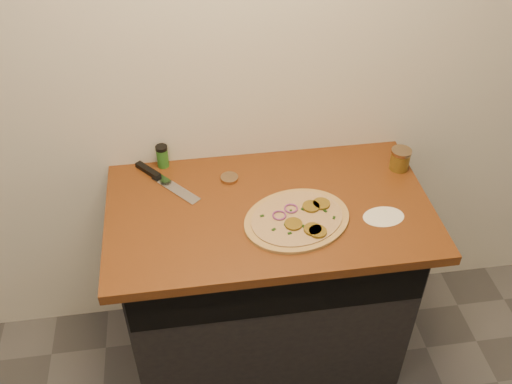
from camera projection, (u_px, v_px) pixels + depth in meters
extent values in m
cube|color=silver|center=(256.00, 53.00, 2.07)|extent=(4.00, 0.02, 2.70)
cube|color=black|center=(266.00, 283.00, 2.43)|extent=(1.10, 0.60, 0.86)
cube|color=brown|center=(269.00, 210.00, 2.12)|extent=(1.20, 0.70, 0.04)
cylinder|color=tan|center=(297.00, 220.00, 2.04)|extent=(0.49, 0.49, 0.01)
cylinder|color=beige|center=(297.00, 218.00, 2.04)|extent=(0.43, 0.43, 0.01)
cylinder|color=brown|center=(318.00, 232.00, 1.97)|extent=(0.06, 0.06, 0.01)
cylinder|color=brown|center=(313.00, 229.00, 1.98)|extent=(0.06, 0.06, 0.01)
cylinder|color=brown|center=(311.00, 206.00, 2.07)|extent=(0.06, 0.06, 0.01)
cylinder|color=brown|center=(321.00, 204.00, 2.08)|extent=(0.06, 0.06, 0.01)
cylinder|color=brown|center=(293.00, 224.00, 2.00)|extent=(0.06, 0.06, 0.01)
torus|color=#742B70|center=(291.00, 208.00, 2.07)|extent=(0.05, 0.05, 0.01)
torus|color=#742B70|center=(279.00, 215.00, 2.04)|extent=(0.05, 0.05, 0.01)
cube|color=black|center=(290.00, 233.00, 1.97)|extent=(0.02, 0.01, 0.00)
cube|color=black|center=(319.00, 201.00, 2.10)|extent=(0.02, 0.02, 0.00)
cube|color=black|center=(291.00, 211.00, 2.06)|extent=(0.01, 0.01, 0.00)
cube|color=black|center=(262.00, 216.00, 2.04)|extent=(0.02, 0.01, 0.00)
cube|color=black|center=(314.00, 210.00, 2.06)|extent=(0.01, 0.02, 0.00)
cube|color=black|center=(325.00, 211.00, 2.06)|extent=(0.02, 0.02, 0.00)
cube|color=black|center=(309.00, 211.00, 2.06)|extent=(0.02, 0.02, 0.00)
cube|color=black|center=(274.00, 229.00, 1.98)|extent=(0.02, 0.02, 0.00)
cube|color=black|center=(306.00, 206.00, 2.08)|extent=(0.01, 0.01, 0.00)
cube|color=black|center=(285.00, 224.00, 2.01)|extent=(0.01, 0.02, 0.00)
cube|color=black|center=(303.00, 209.00, 2.07)|extent=(0.02, 0.02, 0.00)
cube|color=black|center=(303.00, 226.00, 2.00)|extent=(0.01, 0.02, 0.00)
cube|color=black|center=(316.00, 203.00, 2.09)|extent=(0.01, 0.02, 0.00)
cube|color=black|center=(334.00, 218.00, 2.03)|extent=(0.01, 0.02, 0.00)
cube|color=#B7BAC1|center=(176.00, 189.00, 2.18)|extent=(0.19, 0.21, 0.01)
cube|color=black|center=(148.00, 170.00, 2.26)|extent=(0.10, 0.11, 0.02)
cylinder|color=#9D7F5B|center=(229.00, 178.00, 2.22)|extent=(0.08, 0.08, 0.01)
cylinder|color=maroon|center=(400.00, 160.00, 2.26)|extent=(0.08, 0.08, 0.07)
cylinder|color=#9D7F5B|center=(402.00, 152.00, 2.23)|extent=(0.08, 0.08, 0.01)
cylinder|color=#296921|center=(163.00, 158.00, 2.27)|extent=(0.05, 0.05, 0.08)
cylinder|color=black|center=(161.00, 148.00, 2.24)|extent=(0.05, 0.05, 0.01)
cylinder|color=silver|center=(384.00, 217.00, 2.06)|extent=(0.16, 0.16, 0.00)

